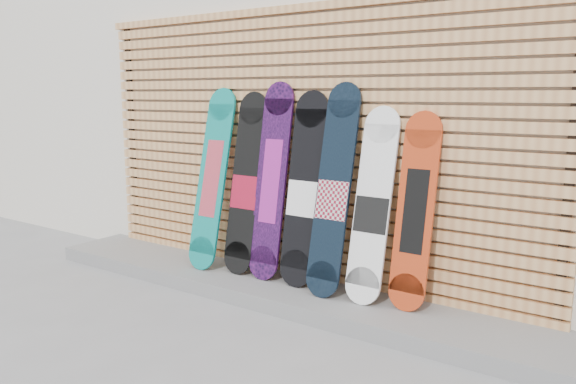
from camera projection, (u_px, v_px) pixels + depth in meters
The scene contains 11 objects.
ground at pixel (236, 329), 3.89m from camera, with size 80.00×80.00×0.00m, color gray.
building at pixel (474, 76), 6.14m from camera, with size 12.00×5.00×3.60m, color beige.
concrete_step at pixel (276, 289), 4.51m from camera, with size 4.60×0.70×0.12m, color slate.
slat_wall at pixel (296, 144), 4.55m from camera, with size 4.26×0.08×2.29m.
snowboard_0 at pixel (212, 178), 4.83m from camera, with size 0.29×0.39×1.54m.
snowboard_1 at pixel (245, 184), 4.68m from camera, with size 0.28×0.31×1.51m.
snowboard_2 at pixel (271, 181), 4.53m from camera, with size 0.28×0.30×1.59m.
snowboard_3 at pixel (304, 190), 4.36m from camera, with size 0.29×0.29×1.52m.
snowboard_4 at pixel (333, 191), 4.16m from camera, with size 0.27×0.38×1.58m.
snowboard_5 at pixel (372, 207), 4.02m from camera, with size 0.27×0.33×1.41m.
snowboard_6 at pixel (415, 211), 3.88m from camera, with size 0.26×0.27×1.38m.
Camera 1 is at (2.38, -2.81, 1.61)m, focal length 35.00 mm.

